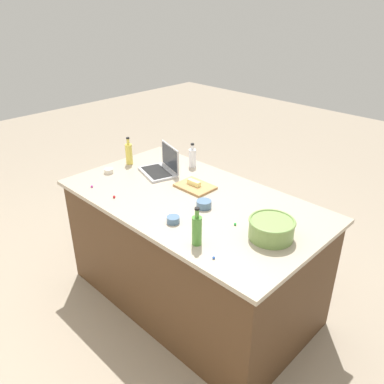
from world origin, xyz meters
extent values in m
plane|color=gray|center=(0.00, 0.00, 0.00)|extent=(12.00, 12.00, 0.00)
cube|color=#4C331E|center=(0.00, 0.00, 0.43)|extent=(1.82, 0.99, 0.87)
cube|color=tan|center=(0.00, 0.00, 0.89)|extent=(1.88, 1.05, 0.03)
cube|color=#B7B7BC|center=(0.49, -0.11, 0.91)|extent=(0.36, 0.30, 0.02)
cube|color=black|center=(0.50, -0.10, 0.92)|extent=(0.31, 0.23, 0.00)
cube|color=#B7B7BC|center=(0.46, -0.22, 1.02)|extent=(0.29, 0.10, 0.20)
cube|color=#333842|center=(0.46, -0.21, 1.02)|extent=(0.26, 0.08, 0.18)
cylinder|color=#72934C|center=(-0.68, 0.03, 0.96)|extent=(0.26, 0.26, 0.11)
cylinder|color=black|center=(-0.68, 0.03, 0.96)|extent=(0.22, 0.22, 0.10)
torus|color=#72934C|center=(-0.68, 0.03, 1.01)|extent=(0.27, 0.27, 0.02)
cylinder|color=white|center=(0.39, -0.41, 0.97)|extent=(0.06, 0.06, 0.15)
cylinder|color=white|center=(0.39, -0.41, 1.07)|extent=(0.03, 0.03, 0.04)
cylinder|color=black|center=(0.39, -0.41, 1.10)|extent=(0.03, 0.03, 0.01)
cylinder|color=#DBC64C|center=(0.82, -0.08, 0.99)|extent=(0.06, 0.06, 0.17)
cylinder|color=#DBC64C|center=(0.82, -0.08, 1.10)|extent=(0.02, 0.02, 0.05)
cylinder|color=black|center=(0.82, -0.08, 1.13)|extent=(0.03, 0.03, 0.01)
cylinder|color=#4C8C38|center=(-0.41, 0.38, 0.99)|extent=(0.06, 0.06, 0.18)
cylinder|color=#4C8C38|center=(-0.41, 0.38, 1.10)|extent=(0.02, 0.02, 0.05)
cylinder|color=black|center=(-0.41, 0.38, 1.13)|extent=(0.03, 0.03, 0.01)
cube|color=#AD7F4C|center=(0.10, -0.14, 0.91)|extent=(0.27, 0.20, 0.02)
cube|color=#F4E58C|center=(0.11, -0.14, 0.94)|extent=(0.11, 0.04, 0.04)
cylinder|color=beige|center=(0.78, 0.16, 0.92)|extent=(0.07, 0.07, 0.04)
cylinder|color=slate|center=(-0.14, 0.31, 0.92)|extent=(0.08, 0.08, 0.04)
cylinder|color=slate|center=(-0.15, 0.04, 0.93)|extent=(0.10, 0.10, 0.05)
sphere|color=green|center=(-0.44, 0.07, 0.91)|extent=(0.02, 0.02, 0.02)
sphere|color=blue|center=(-0.58, 0.42, 0.91)|extent=(0.02, 0.02, 0.02)
sphere|color=#CC3399|center=(0.65, 0.40, 0.91)|extent=(0.02, 0.02, 0.02)
sphere|color=red|center=(0.39, 0.38, 0.91)|extent=(0.02, 0.02, 0.02)
camera|label=1|loc=(-1.70, 1.73, 2.19)|focal=36.62mm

